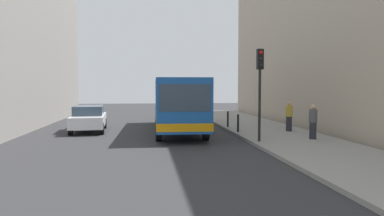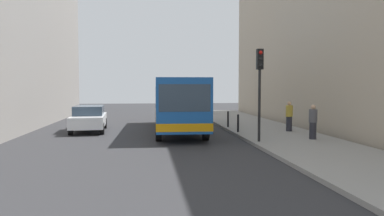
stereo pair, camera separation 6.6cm
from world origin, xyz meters
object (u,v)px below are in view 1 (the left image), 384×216
(bollard_mid, at_px, (228,119))
(car_beside_bus, at_px, (89,118))
(pedestrian_mid_sidewalk, at_px, (289,116))
(traffic_light, at_px, (260,77))
(bollard_near, at_px, (238,123))
(bus, at_px, (177,101))
(pedestrian_near_signal, at_px, (313,122))

(bollard_mid, bearing_deg, car_beside_bus, 179.82)
(pedestrian_mid_sidewalk, bearing_deg, car_beside_bus, 111.77)
(bollard_mid, distance_m, pedestrian_mid_sidewalk, 3.78)
(traffic_light, relative_size, bollard_near, 4.32)
(bus, distance_m, pedestrian_mid_sidewalk, 6.39)
(bollard_mid, bearing_deg, bollard_near, -90.00)
(car_beside_bus, xyz_separation_m, bollard_mid, (8.19, -0.03, -0.16))
(car_beside_bus, relative_size, pedestrian_near_signal, 2.80)
(traffic_light, bearing_deg, bollard_near, 91.65)
(traffic_light, xyz_separation_m, bollard_near, (-0.10, 3.47, -2.38))
(car_beside_bus, distance_m, pedestrian_near_signal, 12.34)
(pedestrian_mid_sidewalk, bearing_deg, bollard_near, 125.85)
(bus, bearing_deg, car_beside_bus, -2.50)
(car_beside_bus, bearing_deg, traffic_light, 140.65)
(bus, height_order, pedestrian_near_signal, bus)
(traffic_light, distance_m, pedestrian_mid_sidewalk, 4.96)
(bollard_mid, bearing_deg, pedestrian_near_signal, -63.37)
(traffic_light, xyz_separation_m, pedestrian_mid_sidewalk, (2.79, 3.56, -2.04))
(bus, bearing_deg, pedestrian_near_signal, 139.60)
(bollard_mid, bearing_deg, bus, -174.16)
(bollard_near, xyz_separation_m, bollard_mid, (0.00, 2.50, 0.00))
(car_beside_bus, distance_m, bollard_mid, 8.20)
(pedestrian_mid_sidewalk, bearing_deg, bollard_mid, 84.27)
(car_beside_bus, relative_size, pedestrian_mid_sidewalk, 2.75)
(bus, height_order, pedestrian_mid_sidewalk, bus)
(traffic_light, bearing_deg, car_beside_bus, 144.13)
(pedestrian_near_signal, relative_size, pedestrian_mid_sidewalk, 0.98)
(car_beside_bus, xyz_separation_m, pedestrian_mid_sidewalk, (11.08, -2.44, 0.18))
(car_beside_bus, distance_m, bollard_near, 8.58)
(car_beside_bus, bearing_deg, bus, 172.68)
(car_beside_bus, relative_size, bollard_mid, 4.74)
(bollard_near, height_order, bollard_mid, same)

